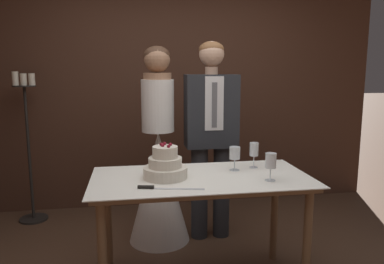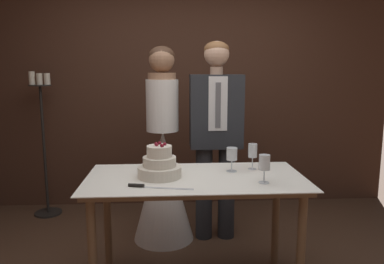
% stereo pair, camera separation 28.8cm
% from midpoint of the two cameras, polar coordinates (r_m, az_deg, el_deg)
% --- Properties ---
extents(wall_back, '(4.62, 0.12, 2.87)m').
position_cam_midpoint_polar(wall_back, '(4.22, -4.86, 8.27)').
color(wall_back, '#472B1E').
rests_on(wall_back, ground_plane).
extents(cake_table, '(1.48, 0.75, 0.80)m').
position_cam_midpoint_polar(cake_table, '(2.59, -1.82, -8.91)').
color(cake_table, brown).
rests_on(cake_table, ground_plane).
extents(tiered_cake, '(0.30, 0.30, 0.24)m').
position_cam_midpoint_polar(tiered_cake, '(2.53, -7.38, -5.18)').
color(tiered_cake, silver).
rests_on(tiered_cake, cake_table).
extents(cake_knife, '(0.41, 0.11, 0.02)m').
position_cam_midpoint_polar(cake_knife, '(2.33, -8.81, -8.44)').
color(cake_knife, silver).
rests_on(cake_knife, cake_table).
extents(wine_glass_near, '(0.08, 0.08, 0.17)m').
position_cam_midpoint_polar(wine_glass_near, '(2.69, 3.50, -3.44)').
color(wine_glass_near, silver).
rests_on(wine_glass_near, cake_table).
extents(wine_glass_middle, '(0.07, 0.07, 0.18)m').
position_cam_midpoint_polar(wine_glass_middle, '(2.46, 8.66, -4.48)').
color(wine_glass_middle, silver).
rests_on(wine_glass_middle, cake_table).
extents(wine_glass_far, '(0.07, 0.07, 0.19)m').
position_cam_midpoint_polar(wine_glass_far, '(2.78, 6.51, -2.87)').
color(wine_glass_far, silver).
rests_on(wine_glass_far, cake_table).
extents(bride, '(0.54, 0.54, 1.72)m').
position_cam_midpoint_polar(bride, '(3.34, -7.58, -5.97)').
color(bride, white).
rests_on(bride, ground_plane).
extents(groom, '(0.46, 0.25, 1.76)m').
position_cam_midpoint_polar(groom, '(3.30, 0.42, 0.53)').
color(groom, '#282B30').
rests_on(groom, ground_plane).
extents(candle_stand, '(0.28, 0.28, 1.51)m').
position_cam_midpoint_polar(candle_stand, '(4.12, -25.53, -2.18)').
color(candle_stand, black).
rests_on(candle_stand, ground_plane).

